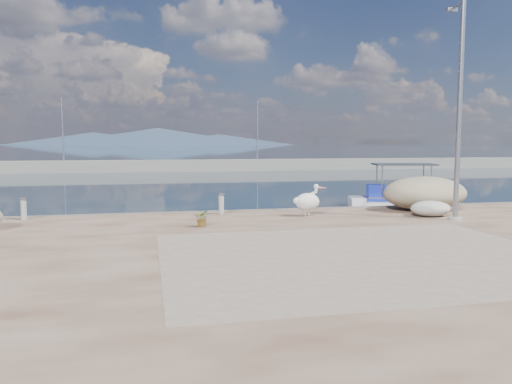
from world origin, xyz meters
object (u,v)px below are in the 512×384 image
at_px(pelican, 308,201).
at_px(bollard_near, 221,203).
at_px(boat_right, 401,204).
at_px(lamp_post, 459,119).

distance_m(pelican, bollard_near, 3.05).
relative_size(boat_right, bollard_near, 6.93).
xyz_separation_m(boat_right, lamp_post, (-1.74, -6.72, 3.61)).
distance_m(boat_right, lamp_post, 7.82).
bearing_deg(lamp_post, bollard_near, 158.43).
bearing_deg(boat_right, pelican, -126.50).
bearing_deg(lamp_post, pelican, 158.18).
height_order(pelican, bollard_near, pelican).
bearing_deg(pelican, lamp_post, -17.15).
bearing_deg(bollard_near, pelican, -21.18).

